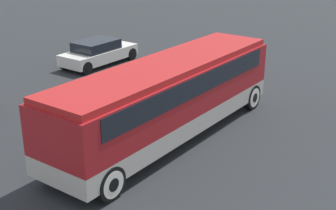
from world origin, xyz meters
name	(u,v)px	position (x,y,z in m)	size (l,w,h in m)	color
ground_plane	(168,138)	(0.00, 0.00, 0.00)	(120.00, 120.00, 0.00)	#26282B
tour_bus	(170,93)	(0.10, 0.00, 1.76)	(10.77, 2.61, 2.91)	#B7B2A8
parked_car_near	(98,52)	(5.63, 8.98, 0.71)	(4.64, 1.93, 1.42)	silver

